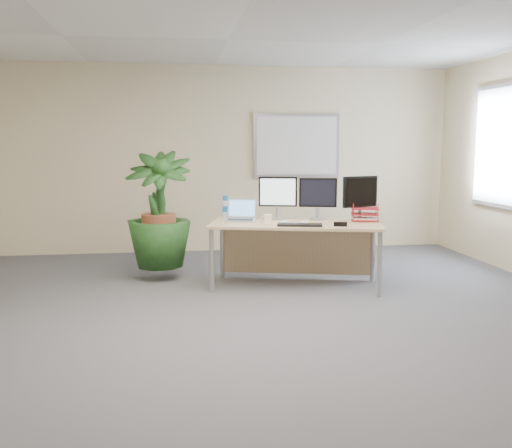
{
  "coord_description": "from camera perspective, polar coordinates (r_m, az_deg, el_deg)",
  "views": [
    {
      "loc": [
        -0.64,
        -4.38,
        1.58
      ],
      "look_at": [
        0.06,
        0.35,
        0.91
      ],
      "focal_mm": 40.0,
      "sensor_mm": 36.0,
      "label": 1
    }
  ],
  "objects": [
    {
      "name": "orange_pen",
      "position": [
        6.26,
        3.9,
        0.24
      ],
      "size": [
        0.14,
        0.02,
        0.01
      ],
      "primitive_type": "cylinder",
      "rotation": [
        0.0,
        1.57,
        -0.1
      ],
      "color": "#F2531A",
      "rests_on": "spiral_notebook"
    },
    {
      "name": "letter_tray",
      "position": [
        6.54,
        10.82,
        0.87
      ],
      "size": [
        0.34,
        0.29,
        0.14
      ],
      "color": "maroon",
      "rests_on": "desk"
    },
    {
      "name": "coffee_mug",
      "position": [
        6.23,
        1.18,
        0.52
      ],
      "size": [
        0.13,
        0.09,
        0.1
      ],
      "color": "white",
      "rests_on": "desk"
    },
    {
      "name": "water_bottle",
      "position": [
        6.62,
        -3.08,
        1.64
      ],
      "size": [
        0.07,
        0.07,
        0.27
      ],
      "color": "silver",
      "rests_on": "desk"
    },
    {
      "name": "keyboard",
      "position": [
        6.05,
        4.4,
        -0.08
      ],
      "size": [
        0.5,
        0.27,
        0.03
      ],
      "primitive_type": "cube",
      "rotation": [
        0.0,
        0.0,
        -0.25
      ],
      "color": "black",
      "rests_on": "desk"
    },
    {
      "name": "laptop",
      "position": [
        6.45,
        -1.51,
        0.88
      ],
      "size": [
        0.4,
        0.37,
        0.24
      ],
      "color": "silver",
      "rests_on": "desk"
    },
    {
      "name": "desk",
      "position": [
        6.42,
        4.03,
        -1.08
      ],
      "size": [
        2.0,
        1.22,
        0.72
      ],
      "color": "tan",
      "rests_on": "floor"
    },
    {
      "name": "back_wall",
      "position": [
        8.4,
        -4.05,
        6.45
      ],
      "size": [
        7.0,
        0.04,
        2.7
      ],
      "primitive_type": "cube",
      "color": "beige",
      "rests_on": "floor"
    },
    {
      "name": "monitor_dark",
      "position": [
        6.54,
        10.38,
        2.85
      ],
      "size": [
        0.44,
        0.2,
        0.5
      ],
      "color": "#A7A7AB",
      "rests_on": "desk"
    },
    {
      "name": "monitor_left",
      "position": [
        6.54,
        2.2,
        2.91
      ],
      "size": [
        0.44,
        0.2,
        0.49
      ],
      "color": "#A7A7AB",
      "rests_on": "desk"
    },
    {
      "name": "floor",
      "position": [
        4.7,
        -0.1,
        -11.64
      ],
      "size": [
        8.0,
        8.0,
        0.0
      ],
      "primitive_type": "plane",
      "color": "#4D4D53",
      "rests_on": "ground"
    },
    {
      "name": "stapler",
      "position": [
        6.07,
        8.43,
        -0.01
      ],
      "size": [
        0.14,
        0.07,
        0.05
      ],
      "primitive_type": "cube",
      "rotation": [
        0.0,
        0.0,
        -0.25
      ],
      "color": "black",
      "rests_on": "desk"
    },
    {
      "name": "monitor_right",
      "position": [
        6.54,
        6.21,
        2.81
      ],
      "size": [
        0.42,
        0.19,
        0.48
      ],
      "color": "#A7A7AB",
      "rests_on": "desk"
    },
    {
      "name": "window",
      "position": [
        7.83,
        23.39,
        7.17
      ],
      "size": [
        0.04,
        1.3,
        1.55
      ],
      "color": "#B3B3B8",
      "rests_on": "right_wall"
    },
    {
      "name": "whiteboard",
      "position": [
        8.54,
        4.08,
        7.82
      ],
      "size": [
        1.3,
        0.04,
        0.95
      ],
      "color": "#B3B3B8",
      "rests_on": "back_wall"
    },
    {
      "name": "floor_plant",
      "position": [
        6.71,
        -9.7,
        0.82
      ],
      "size": [
        0.95,
        0.95,
        1.5
      ],
      "primitive_type": "imported",
      "rotation": [
        0.0,
        0.0,
        -0.15
      ],
      "color": "#153814",
      "rests_on": "floor"
    },
    {
      "name": "spiral_notebook",
      "position": [
        6.27,
        3.82,
        0.15
      ],
      "size": [
        0.36,
        0.31,
        0.01
      ],
      "primitive_type": "cube",
      "rotation": [
        0.0,
        0.0,
        -0.32
      ],
      "color": "white",
      "rests_on": "desk"
    },
    {
      "name": "yellow_highlighter",
      "position": [
        6.24,
        5.65,
        0.11
      ],
      "size": [
        0.12,
        0.06,
        0.02
      ],
      "primitive_type": "cylinder",
      "rotation": [
        0.0,
        1.57,
        -0.42
      ],
      "color": "yellow",
      "rests_on": "desk"
    }
  ]
}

